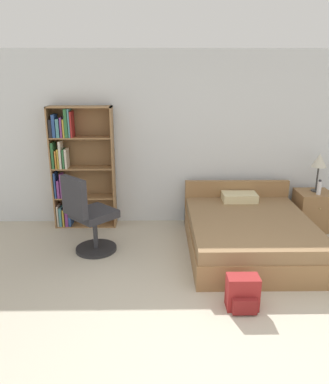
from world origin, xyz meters
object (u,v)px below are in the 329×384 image
office_chair (89,217)px  nightstand (312,210)px  bed (248,233)px  water_bottle (319,188)px  bookshelf (75,167)px  table_lamp (319,162)px  backpack_red (243,294)px

office_chair → nightstand: bearing=13.3°
bed → office_chair: size_ratio=1.81×
bed → water_bottle: water_bottle is taller
bookshelf → nightstand: size_ratio=3.15×
nightstand → water_bottle: 0.41m
bookshelf → table_lamp: 3.60m
bed → table_lamp: table_lamp is taller
table_lamp → water_bottle: bearing=-98.2°
nightstand → water_bottle: size_ratio=2.61×
nightstand → table_lamp: 0.74m
table_lamp → water_bottle: 0.38m
bookshelf → bed: size_ratio=0.95×
bookshelf → water_bottle: bearing=-4.8°
bed → nightstand: bed is taller
bed → water_bottle: (1.14, 0.59, 0.44)m
office_chair → bed: bearing=1.6°
nightstand → table_lamp: size_ratio=1.01×
office_chair → backpack_red: 2.17m
bookshelf → bed: 2.69m
bookshelf → nightstand: (3.57, -0.18, -0.65)m
backpack_red → bed: bearing=75.0°
bed → backpack_red: (-0.35, -1.32, -0.07)m
backpack_red → bookshelf: bearing=133.3°
bookshelf → table_lamp: bearing=-2.3°
nightstand → table_lamp: bearing=56.5°
bed → office_chair: (-2.09, -0.06, 0.26)m
bed → table_lamp: 1.59m
table_lamp → backpack_red: 2.70m
nightstand → water_bottle: (0.00, -0.12, 0.39)m
office_chair → table_lamp: table_lamp is taller
office_chair → backpack_red: size_ratio=3.01×
bed → office_chair: bearing=-178.4°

